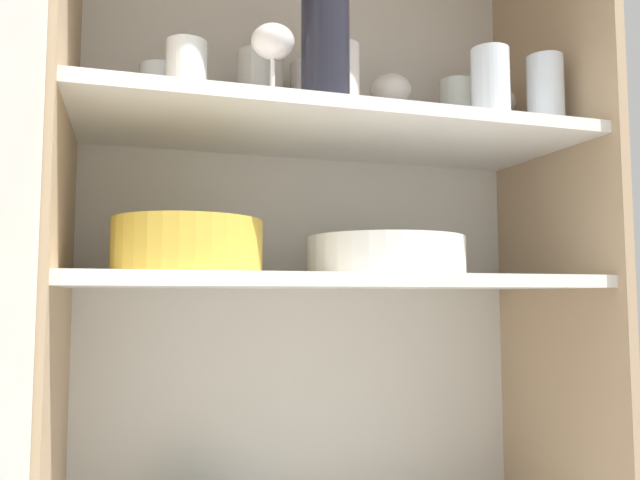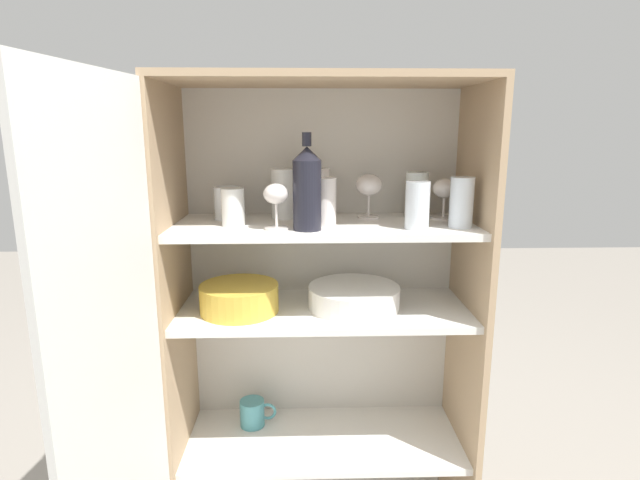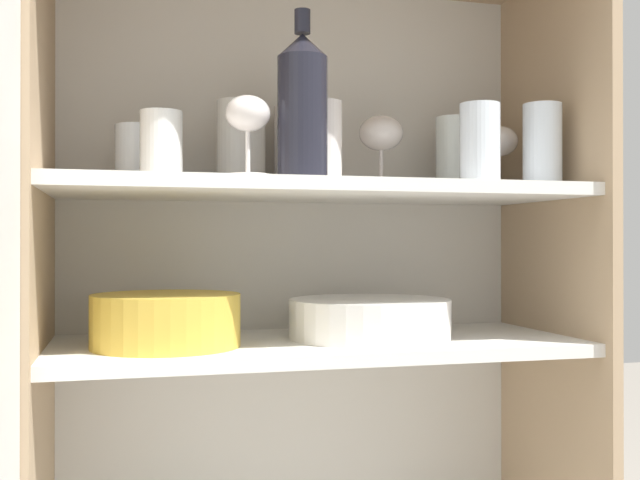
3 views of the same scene
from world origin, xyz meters
name	(u,v)px [view 2 (image 2 of 3)]	position (x,y,z in m)	size (l,w,h in m)	color
cupboard_back_panel	(322,311)	(0.00, 0.33, 0.69)	(0.85, 0.02, 1.38)	silver
cupboard_side_left	(179,334)	(-0.42, 0.16, 0.69)	(0.02, 0.36, 1.38)	tan
cupboard_side_right	(466,331)	(0.42, 0.16, 0.69)	(0.02, 0.36, 1.38)	tan
cupboard_top_panel	(324,80)	(0.00, 0.16, 1.39)	(0.85, 0.36, 0.02)	tan
shelf_board_lower	(324,440)	(0.00, 0.16, 0.34)	(0.82, 0.32, 0.02)	white
shelf_board_middle	(324,310)	(0.00, 0.16, 0.76)	(0.82, 0.32, 0.02)	white
shelf_board_upper	(324,227)	(0.00, 0.16, 1.00)	(0.82, 0.32, 0.02)	white
cupboard_door	(116,409)	(-0.45, -0.23, 0.69)	(0.07, 0.42, 1.38)	silver
tumbler_glass_0	(461,202)	(0.36, 0.09, 1.08)	(0.06, 0.06, 0.13)	white
tumbler_glass_1	(318,193)	(-0.01, 0.27, 1.09)	(0.07, 0.07, 0.14)	silver
tumbler_glass_2	(417,205)	(0.24, 0.07, 1.08)	(0.06, 0.06, 0.12)	white
tumbler_glass_3	(416,195)	(0.27, 0.24, 1.08)	(0.06, 0.06, 0.13)	white
tumbler_glass_4	(285,194)	(-0.11, 0.25, 1.09)	(0.08, 0.08, 0.14)	white
tumbler_glass_5	(326,201)	(0.00, 0.14, 1.08)	(0.06, 0.06, 0.13)	silver
tumbler_glass_6	(233,207)	(-0.24, 0.13, 1.06)	(0.06, 0.06, 0.10)	white
tumbler_glass_7	(227,203)	(-0.28, 0.23, 1.06)	(0.07, 0.07, 0.09)	white
wine_glass_0	(369,187)	(0.13, 0.23, 1.11)	(0.08, 0.08, 0.13)	silver
wine_glass_1	(444,192)	(0.35, 0.22, 1.09)	(0.07, 0.07, 0.12)	silver
wine_glass_2	(276,197)	(-0.13, 0.07, 1.10)	(0.06, 0.06, 0.12)	silver
wine_bottle	(307,188)	(-0.05, 0.07, 1.12)	(0.07, 0.07, 0.25)	black
plate_stack_white	(354,297)	(0.09, 0.16, 0.80)	(0.26, 0.26, 0.06)	white
mixing_bowl_large	(239,297)	(-0.24, 0.14, 0.81)	(0.22, 0.22, 0.08)	gold
coffee_mug_primary	(253,413)	(-0.22, 0.23, 0.39)	(0.11, 0.08, 0.08)	teal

